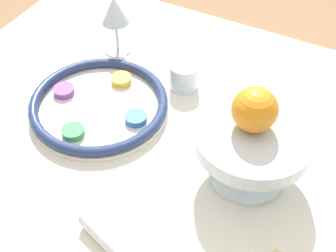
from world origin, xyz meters
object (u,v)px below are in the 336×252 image
object	(u,v)px
wine_glass	(115,13)
fruit_stand	(252,143)
seder_plate	(99,105)
orange_fruit	(255,110)
cup_mid	(252,96)
cup_near	(184,76)

from	to	relation	value
wine_glass	fruit_stand	size ratio (longest dim) A/B	0.70
seder_plate	orange_fruit	distance (m)	0.35
wine_glass	fruit_stand	bearing A→B (deg)	-27.53
seder_plate	orange_fruit	xyz separation A→B (m)	(0.32, -0.01, 0.14)
fruit_stand	cup_mid	world-z (taller)	fruit_stand
fruit_stand	orange_fruit	bearing A→B (deg)	131.18
wine_glass	fruit_stand	distance (m)	0.46
seder_plate	fruit_stand	xyz separation A→B (m)	(0.33, -0.02, 0.07)
orange_fruit	cup_near	bearing A→B (deg)	141.95
fruit_stand	cup_mid	bearing A→B (deg)	108.10
cup_near	fruit_stand	bearing A→B (deg)	-38.55
fruit_stand	orange_fruit	world-z (taller)	orange_fruit
seder_plate	cup_near	xyz separation A→B (m)	(0.12, 0.15, 0.01)
wine_glass	seder_plate	bearing A→B (deg)	-68.79
fruit_stand	orange_fruit	size ratio (longest dim) A/B	2.64
orange_fruit	cup_mid	world-z (taller)	orange_fruit
wine_glass	orange_fruit	size ratio (longest dim) A/B	1.85
seder_plate	cup_near	size ratio (longest dim) A/B	4.52
cup_near	cup_mid	world-z (taller)	same
fruit_stand	orange_fruit	xyz separation A→B (m)	(-0.01, 0.01, 0.07)
wine_glass	cup_near	world-z (taller)	wine_glass
orange_fruit	cup_mid	distance (m)	0.21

